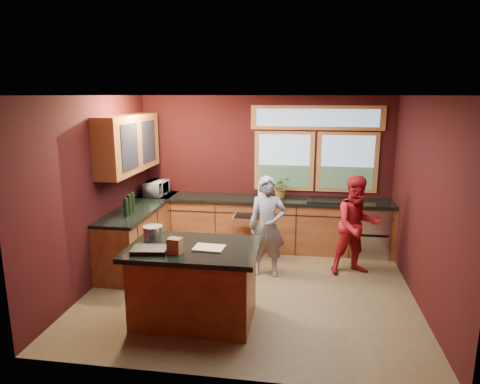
% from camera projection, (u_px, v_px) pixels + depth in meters
% --- Properties ---
extents(floor, '(4.50, 4.50, 0.00)m').
position_uv_depth(floor, '(250.00, 289.00, 6.11)').
color(floor, brown).
rests_on(floor, ground).
extents(room_shell, '(4.52, 4.02, 2.71)m').
position_uv_depth(room_shell, '(212.00, 160.00, 6.11)').
color(room_shell, black).
rests_on(room_shell, ground).
extents(back_counter, '(4.50, 0.64, 0.93)m').
position_uv_depth(back_counter, '(273.00, 224.00, 7.61)').
color(back_counter, '#572114').
rests_on(back_counter, floor).
extents(left_counter, '(0.64, 2.30, 0.93)m').
position_uv_depth(left_counter, '(141.00, 233.00, 7.11)').
color(left_counter, '#572114').
rests_on(left_counter, floor).
extents(island, '(1.55, 1.05, 0.95)m').
position_uv_depth(island, '(194.00, 283.00, 5.19)').
color(island, '#572114').
rests_on(island, floor).
extents(person_grey, '(0.58, 0.39, 1.53)m').
position_uv_depth(person_grey, '(267.00, 227.00, 6.45)').
color(person_grey, slate).
rests_on(person_grey, floor).
extents(person_red, '(0.89, 0.79, 1.53)m').
position_uv_depth(person_red, '(357.00, 226.00, 6.49)').
color(person_red, maroon).
rests_on(person_red, floor).
extents(microwave, '(0.35, 0.50, 0.27)m').
position_uv_depth(microwave, '(156.00, 188.00, 7.71)').
color(microwave, '#999999').
rests_on(microwave, left_counter).
extents(potted_plant, '(0.35, 0.30, 0.39)m').
position_uv_depth(potted_plant, '(281.00, 187.00, 7.50)').
color(potted_plant, '#999999').
rests_on(potted_plant, back_counter).
extents(paper_towel, '(0.12, 0.12, 0.28)m').
position_uv_depth(paper_towel, '(261.00, 190.00, 7.51)').
color(paper_towel, white).
rests_on(paper_towel, back_counter).
extents(cutting_board, '(0.37, 0.27, 0.02)m').
position_uv_depth(cutting_board, '(209.00, 248.00, 5.00)').
color(cutting_board, tan).
rests_on(cutting_board, island).
extents(stock_pot, '(0.24, 0.24, 0.18)m').
position_uv_depth(stock_pot, '(153.00, 233.00, 5.29)').
color(stock_pot, silver).
rests_on(stock_pot, island).
extents(paper_bag, '(0.17, 0.14, 0.18)m').
position_uv_depth(paper_bag, '(175.00, 246.00, 4.84)').
color(paper_bag, brown).
rests_on(paper_bag, island).
extents(black_tray, '(0.44, 0.33, 0.05)m').
position_uv_depth(black_tray, '(150.00, 250.00, 4.90)').
color(black_tray, black).
rests_on(black_tray, island).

